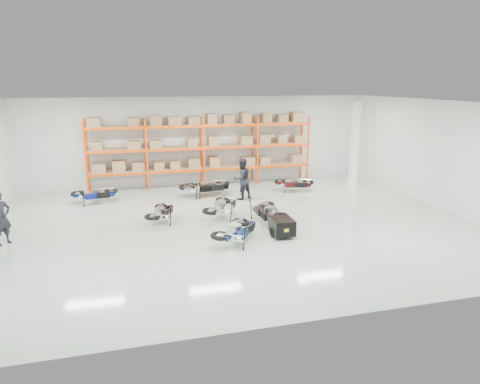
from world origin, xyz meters
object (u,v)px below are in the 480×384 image
object	(u,v)px
moto_back_a	(95,192)
moto_back_b	(202,184)
trailer	(282,226)
person_back	(242,179)
moto_silver_left	(223,204)
moto_black_far_left	(162,210)
moto_back_d	(294,181)
moto_blue_centre	(237,227)
moto_back_c	(208,184)
moto_touring_right	(268,208)
person_left	(1,218)

from	to	relation	value
moto_back_a	moto_back_b	distance (m)	4.81
trailer	person_back	size ratio (longest dim) A/B	0.81
moto_silver_left	moto_black_far_left	bearing A→B (deg)	28.68
trailer	moto_back_d	xyz separation A→B (m)	(2.77, 5.85, 0.13)
moto_blue_centre	moto_back_c	size ratio (longest dim) A/B	0.96
trailer	person_back	bearing A→B (deg)	91.69
moto_silver_left	moto_black_far_left	xyz separation A→B (m)	(-2.36, 0.07, -0.08)
moto_back_b	moto_blue_centre	bearing A→B (deg)	166.40
moto_touring_right	person_back	world-z (taller)	person_back
moto_back_a	moto_back_d	size ratio (longest dim) A/B	1.04
person_back	moto_black_far_left	bearing A→B (deg)	12.23
moto_back_a	moto_back_b	bearing A→B (deg)	-95.57
moto_blue_centre	moto_back_b	size ratio (longest dim) A/B	1.00
moto_blue_centre	moto_back_d	xyz separation A→B (m)	(4.42, 6.04, -0.06)
moto_blue_centre	trailer	world-z (taller)	moto_blue_centre
moto_back_b	person_back	bearing A→B (deg)	-135.20
moto_touring_right	trailer	distance (m)	1.61
trailer	moto_black_far_left	bearing A→B (deg)	146.37
moto_back_b	moto_back_c	world-z (taller)	moto_back_c
moto_touring_right	person_left	size ratio (longest dim) A/B	1.03
person_back	moto_touring_right	bearing A→B (deg)	71.07
moto_black_far_left	moto_back_b	bearing A→B (deg)	-102.43
moto_silver_left	trailer	xyz separation A→B (m)	(1.53, -2.60, -0.20)
moto_back_a	moto_back_b	size ratio (longest dim) A/B	0.94
moto_black_far_left	moto_touring_right	world-z (taller)	moto_touring_right
moto_black_far_left	person_left	xyz separation A→B (m)	(-5.25, -1.01, 0.41)
moto_back_c	moto_back_d	xyz separation A→B (m)	(4.23, -0.20, -0.08)
trailer	moto_back_c	world-z (taller)	moto_back_c
trailer	person_left	distance (m)	9.31
moto_silver_left	person_back	world-z (taller)	person_back
moto_silver_left	person_back	xyz separation A→B (m)	(1.45, 2.49, 0.37)
person_back	trailer	bearing A→B (deg)	70.66
moto_touring_right	trailer	size ratio (longest dim) A/B	1.22
moto_black_far_left	trailer	distance (m)	4.72
person_left	person_back	world-z (taller)	person_back
moto_blue_centre	moto_touring_right	xyz separation A→B (m)	(1.66, 1.79, 0.00)
moto_blue_centre	moto_back_a	size ratio (longest dim) A/B	1.07
moto_silver_left	moto_back_b	size ratio (longest dim) A/B	1.03
moto_silver_left	moto_back_c	distance (m)	3.44
moto_blue_centre	moto_touring_right	world-z (taller)	moto_touring_right
moto_blue_centre	person_back	distance (m)	5.53
person_back	moto_silver_left	bearing A→B (deg)	39.53
moto_touring_right	moto_back_d	world-z (taller)	moto_touring_right
trailer	moto_back_c	size ratio (longest dim) A/B	0.79
moto_back_a	moto_back_b	world-z (taller)	moto_back_b
moto_back_a	moto_back_c	distance (m)	5.08
moto_back_c	moto_touring_right	bearing A→B (deg)	-166.09
trailer	moto_back_d	bearing A→B (deg)	65.46
moto_silver_left	moto_back_b	bearing A→B (deg)	-56.30
person_left	person_back	xyz separation A→B (m)	(9.07, 3.43, 0.04)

